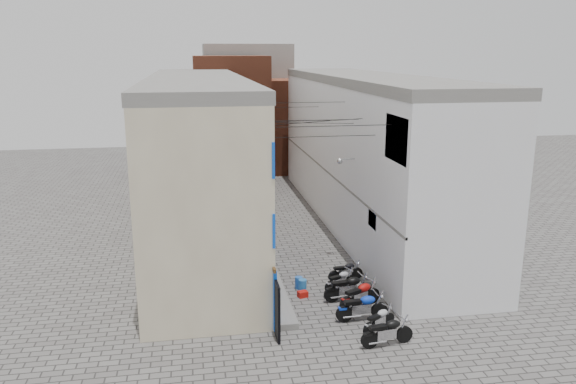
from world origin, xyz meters
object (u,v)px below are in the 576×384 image
motorcycle_b (379,319)px  person_b (270,242)px  motorcycle_g (346,270)px  red_crate (303,294)px  motorcycle_c (362,306)px  water_jug_far (299,283)px  person_a (274,292)px  motorcycle_f (340,279)px  water_jug_near (303,286)px  motorcycle_d (360,294)px  motorcycle_a (387,330)px  motorcycle_e (348,287)px

motorcycle_b → person_b: bearing=170.4°
motorcycle_g → red_crate: motorcycle_g is taller
motorcycle_c → water_jug_far: size_ratio=4.00×
motorcycle_g → person_a: size_ratio=1.18×
motorcycle_c → red_crate: motorcycle_c is taller
motorcycle_f → water_jug_near: bearing=-117.1°
motorcycle_d → person_b: person_b is taller
motorcycle_b → water_jug_far: 4.96m
person_a → red_crate: (1.46, 1.41, -0.84)m
motorcycle_f → red_crate: motorcycle_f is taller
motorcycle_f → person_a: bearing=-84.8°
motorcycle_c → motorcycle_d: (0.25, 1.09, -0.00)m
water_jug_far → person_b: bearing=103.3°
motorcycle_f → water_jug_near: size_ratio=3.03×
motorcycle_c → water_jug_far: bearing=-154.0°
motorcycle_f → motorcycle_g: motorcycle_g is taller
motorcycle_d → water_jug_far: 3.20m
person_a → motorcycle_a: bearing=-160.7°
motorcycle_a → water_jug_far: motorcycle_a is taller
motorcycle_c → motorcycle_e: size_ratio=0.99×
motorcycle_c → person_b: 7.43m
motorcycle_b → water_jug_near: motorcycle_b is taller
motorcycle_b → water_jug_far: size_ratio=3.19×
motorcycle_g → water_jug_far: motorcycle_g is taller
motorcycle_d → person_b: size_ratio=1.37×
water_jug_near → motorcycle_b: bearing=-61.7°
motorcycle_c → red_crate: 3.17m
motorcycle_a → person_a: 4.84m
motorcycle_g → water_jug_near: bearing=-76.5°
motorcycle_g → water_jug_near: motorcycle_g is taller
motorcycle_f → water_jug_far: motorcycle_f is taller
motorcycle_b → motorcycle_f: 3.97m
motorcycle_f → red_crate: 1.91m
motorcycle_d → water_jug_near: bearing=-159.9°
motorcycle_b → motorcycle_d: (-0.13, 2.04, 0.12)m
motorcycle_a → person_b: size_ratio=1.30×
motorcycle_f → motorcycle_g: size_ratio=1.00×
motorcycle_a → motorcycle_c: motorcycle_c is taller
red_crate → motorcycle_b: bearing=-56.8°
person_a → water_jug_far: (1.47, 2.35, -0.70)m
motorcycle_a → motorcycle_c: size_ratio=0.95×
motorcycle_f → motorcycle_c: bearing=-23.4°
water_jug_far → person_a: bearing=-121.9°
motorcycle_f → motorcycle_a: bearing=-20.5°
motorcycle_e → person_a: bearing=-82.0°
person_a → person_b: 5.85m
water_jug_near → water_jug_far: size_ratio=1.05×
motorcycle_b → motorcycle_e: bearing=157.6°
motorcycle_b → person_a: 4.28m
water_jug_near → water_jug_far: (-0.10, 0.40, -0.01)m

